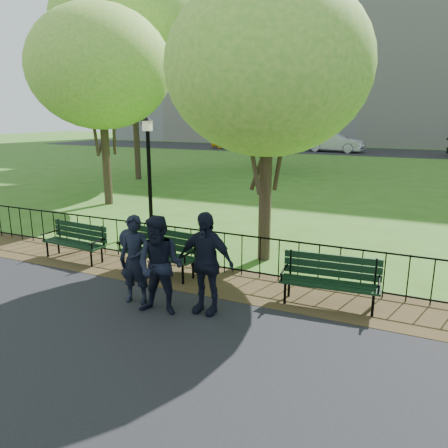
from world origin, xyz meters
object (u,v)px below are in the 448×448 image
at_px(person_right, 205,263).
at_px(tree_near_w, 100,68).
at_px(park_bench_left_a, 76,237).
at_px(park_bench_main, 146,244).
at_px(tree_far_c, 270,71).
at_px(lamppost, 149,171).
at_px(taxi, 233,141).
at_px(sedan_silver, 335,142).
at_px(tree_mid_w, 131,27).
at_px(park_bench_right_a, 331,275).
at_px(person_left, 135,260).
at_px(tree_near_e, 268,68).
at_px(person_mid, 160,266).

bearing_deg(person_right, tree_near_w, 139.36).
bearing_deg(park_bench_left_a, park_bench_main, 2.69).
bearing_deg(tree_far_c, lamppost, -83.65).
xyz_separation_m(park_bench_main, taxi, (-12.00, 32.02, 0.08)).
distance_m(park_bench_main, park_bench_left_a, 1.97).
bearing_deg(person_right, sedan_silver, 98.38).
bearing_deg(tree_mid_w, park_bench_right_a, -42.87).
distance_m(park_bench_main, sedan_silver, 32.21).
distance_m(park_bench_left_a, person_right, 4.19).
distance_m(park_bench_left_a, tree_mid_w, 14.57).
height_order(tree_far_c, taxi, tree_far_c).
height_order(park_bench_left_a, sedan_silver, sedan_silver).
height_order(tree_mid_w, person_right, tree_mid_w).
bearing_deg(tree_far_c, person_left, -77.76).
xyz_separation_m(park_bench_main, park_bench_left_a, (-1.96, 0.04, -0.11)).
relative_size(tree_mid_w, taxi, 2.56).
distance_m(park_bench_right_a, lamppost, 6.35).
height_order(lamppost, person_right, lamppost).
bearing_deg(tree_mid_w, person_right, -50.43).
height_order(tree_near_e, tree_far_c, tree_far_c).
distance_m(taxi, sedan_silver, 9.76).
xyz_separation_m(park_bench_left_a, tree_near_w, (-3.56, 5.49, 4.33)).
bearing_deg(taxi, person_left, -167.05).
bearing_deg(tree_mid_w, person_mid, -53.07).
bearing_deg(person_right, tree_near_e, 91.90).
bearing_deg(park_bench_main, park_bench_left_a, -175.48).
relative_size(park_bench_left_a, park_bench_right_a, 0.95).
xyz_separation_m(park_bench_left_a, park_bench_right_a, (5.85, -0.06, 0.03)).
xyz_separation_m(park_bench_right_a, tree_far_c, (-7.23, 17.40, 5.10)).
relative_size(park_bench_left_a, person_mid, 0.98).
distance_m(lamppost, tree_near_w, 5.66).
height_order(park_bench_main, person_left, person_left).
height_order(park_bench_right_a, person_right, person_right).
bearing_deg(person_right, person_mid, -149.00).
xyz_separation_m(park_bench_main, person_mid, (1.38, -1.57, 0.22)).
bearing_deg(tree_near_e, tree_near_w, 153.94).
bearing_deg(park_bench_left_a, tree_near_w, 126.79).
relative_size(tree_far_c, taxi, 1.98).
xyz_separation_m(park_bench_main, tree_mid_w, (-8.28, 11.28, 6.68)).
relative_size(park_bench_main, sedan_silver, 0.37).
bearing_deg(taxi, person_mid, -166.20).
xyz_separation_m(park_bench_right_a, tree_near_w, (-9.41, 5.55, 4.30)).
bearing_deg(sedan_silver, park_bench_left_a, -171.98).
xyz_separation_m(park_bench_left_a, lamppost, (0.26, 2.68, 1.23)).
xyz_separation_m(park_bench_main, lamppost, (-1.71, 2.72, 1.12)).
bearing_deg(person_mid, lamppost, 116.40).
distance_m(park_bench_right_a, sedan_silver, 32.73).
height_order(park_bench_right_a, sedan_silver, sedan_silver).
height_order(tree_near_w, sedan_silver, tree_near_w).
bearing_deg(sedan_silver, taxi, 98.22).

